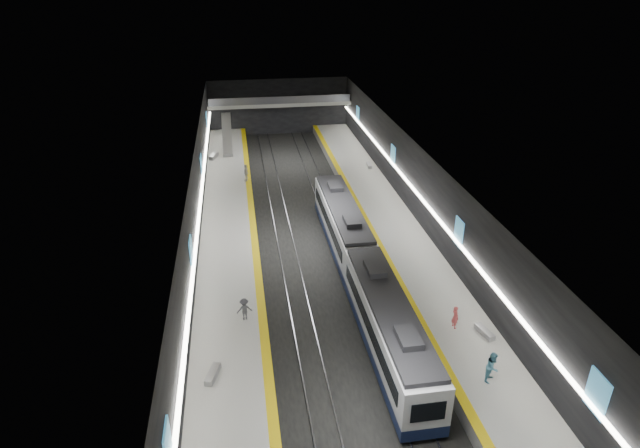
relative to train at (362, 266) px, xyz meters
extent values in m
plane|color=black|center=(-2.50, 7.85, -2.20)|extent=(70.00, 70.00, 0.00)
cube|color=beige|center=(-2.50, 7.85, 5.80)|extent=(20.00, 70.00, 0.04)
cube|color=black|center=(-12.50, 7.85, 1.80)|extent=(0.04, 70.00, 8.00)
cube|color=black|center=(7.50, 7.85, 1.80)|extent=(0.04, 70.00, 8.00)
cube|color=black|center=(-2.50, 42.85, 1.80)|extent=(20.00, 0.04, 8.00)
cube|color=slate|center=(-10.00, 7.85, -1.70)|extent=(5.00, 70.00, 1.00)
cube|color=#9D9C98|center=(-10.00, 7.85, -1.19)|extent=(5.00, 70.00, 0.02)
cube|color=#DBB90B|center=(-7.80, 7.85, -1.18)|extent=(0.60, 70.00, 0.02)
cube|color=slate|center=(5.00, 7.85, -1.70)|extent=(5.00, 70.00, 1.00)
cube|color=#9D9C98|center=(5.00, 7.85, -1.19)|extent=(5.00, 70.00, 0.02)
cube|color=#DBB90B|center=(2.80, 7.85, -1.18)|extent=(0.60, 70.00, 0.02)
cube|color=gray|center=(-5.72, 7.85, -2.14)|extent=(0.08, 70.00, 0.12)
cube|color=gray|center=(-4.28, 7.85, -2.14)|extent=(0.08, 70.00, 0.12)
cube|color=gray|center=(-0.72, 7.85, -2.14)|extent=(0.08, 70.00, 0.12)
cube|color=gray|center=(0.72, 7.85, -2.14)|extent=(0.08, 70.00, 0.12)
cube|color=#101B3C|center=(0.00, -7.50, -1.45)|extent=(2.65, 15.00, 0.80)
cube|color=silver|center=(0.00, -7.50, 0.20)|extent=(2.65, 15.00, 2.50)
cube|color=black|center=(0.00, -7.50, 1.60)|extent=(2.44, 14.25, 0.30)
cube|color=black|center=(0.00, -7.50, 0.25)|extent=(2.69, 13.20, 1.00)
cube|color=black|center=(0.00, -15.02, 0.15)|extent=(1.85, 0.05, 1.20)
cube|color=#101B3C|center=(0.00, 7.50, -1.45)|extent=(2.65, 15.00, 0.80)
cube|color=silver|center=(0.00, 7.50, 0.20)|extent=(2.65, 15.00, 2.50)
cube|color=black|center=(0.00, 7.50, 1.60)|extent=(2.44, 14.25, 0.30)
cube|color=black|center=(0.00, 7.50, 0.25)|extent=(2.69, 13.20, 1.00)
cube|color=black|center=(0.00, -0.02, 0.15)|extent=(1.85, 0.05, 1.20)
cube|color=teal|center=(-12.42, -17.15, 2.30)|extent=(0.10, 1.50, 2.20)
cube|color=teal|center=(-12.42, -0.15, 2.30)|extent=(0.10, 1.50, 2.20)
cube|color=teal|center=(-12.42, 17.85, 2.30)|extent=(0.10, 1.50, 2.20)
cube|color=teal|center=(-12.42, 34.85, 2.30)|extent=(0.10, 1.50, 2.20)
cube|color=teal|center=(7.42, -17.15, 2.30)|extent=(0.10, 1.50, 2.20)
cube|color=teal|center=(7.42, -0.15, 2.30)|extent=(0.10, 1.50, 2.20)
cube|color=teal|center=(7.42, 17.85, 2.30)|extent=(0.10, 1.50, 2.20)
cube|color=teal|center=(7.42, 34.85, 2.30)|extent=(0.10, 1.50, 2.20)
cube|color=white|center=(-12.30, 7.85, 1.60)|extent=(0.25, 68.60, 0.12)
cube|color=white|center=(7.30, 7.85, 1.60)|extent=(0.25, 68.60, 0.12)
cube|color=gray|center=(-2.50, 40.85, 2.80)|extent=(20.00, 3.00, 0.50)
cube|color=#47474C|center=(-2.50, 39.40, 3.55)|extent=(19.60, 0.08, 1.00)
cube|color=#99999E|center=(-10.00, 33.85, 0.70)|extent=(1.20, 7.50, 3.92)
cube|color=#99999E|center=(-11.02, -9.17, -0.99)|extent=(0.98, 1.76, 0.42)
cube|color=#99999E|center=(-11.76, 30.33, -0.95)|extent=(1.19, 2.10, 0.49)
cube|color=#99999E|center=(6.44, -7.90, -1.00)|extent=(0.82, 1.70, 0.40)
cube|color=#99999E|center=(6.56, 24.21, -1.00)|extent=(0.61, 1.67, 0.40)
imported|color=#D14E51|center=(4.76, -6.86, -0.38)|extent=(0.49, 0.66, 1.64)
imported|color=teal|center=(4.97, -11.96, -0.22)|extent=(1.19, 1.20, 1.95)
imported|color=beige|center=(-8.00, 21.95, -0.24)|extent=(0.70, 1.19, 1.91)
imported|color=#3F4047|center=(-8.97, -3.77, -0.39)|extent=(1.11, 0.72, 1.62)
camera|label=1|loc=(-8.59, -34.03, 20.75)|focal=30.00mm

